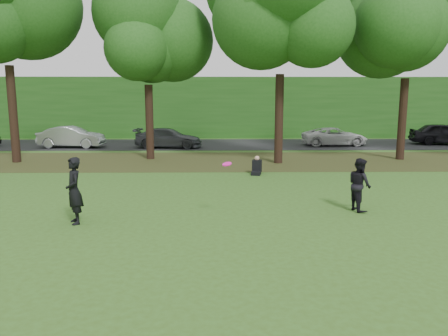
# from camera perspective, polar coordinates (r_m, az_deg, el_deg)

# --- Properties ---
(ground) EXTENTS (120.00, 120.00, 0.00)m
(ground) POSITION_cam_1_polar(r_m,az_deg,el_deg) (11.15, -4.84, -9.28)
(ground) COLOR #335219
(ground) RESTS_ON ground
(leaf_litter) EXTENTS (60.00, 7.00, 0.01)m
(leaf_litter) POSITION_cam_1_polar(r_m,az_deg,el_deg) (23.81, -2.73, 0.92)
(leaf_litter) COLOR #3D2C15
(leaf_litter) RESTS_ON ground
(street) EXTENTS (70.00, 7.00, 0.02)m
(street) POSITION_cam_1_polar(r_m,az_deg,el_deg) (31.73, -2.29, 3.11)
(street) COLOR black
(street) RESTS_ON ground
(far_hedge) EXTENTS (70.00, 3.00, 5.00)m
(far_hedge) POSITION_cam_1_polar(r_m,az_deg,el_deg) (37.54, -2.10, 7.93)
(far_hedge) COLOR #1E4D16
(far_hedge) RESTS_ON ground
(player_left) EXTENTS (0.72, 0.82, 1.88)m
(player_left) POSITION_cam_1_polar(r_m,az_deg,el_deg) (12.89, -18.99, -2.83)
(player_left) COLOR black
(player_left) RESTS_ON ground
(player_right) EXTENTS (0.79, 0.92, 1.66)m
(player_right) POSITION_cam_1_polar(r_m,az_deg,el_deg) (14.21, 17.29, -2.07)
(player_right) COLOR black
(player_right) RESTS_ON ground
(parked_cars) EXTENTS (37.68, 3.91, 1.54)m
(parked_cars) POSITION_cam_1_polar(r_m,az_deg,el_deg) (30.47, 0.61, 4.17)
(parked_cars) COLOR black
(parked_cars) RESTS_ON street
(frisbee) EXTENTS (0.35, 0.35, 0.12)m
(frisbee) POSITION_cam_1_polar(r_m,az_deg,el_deg) (12.51, 0.39, 0.53)
(frisbee) COLOR #FB15A4
(frisbee) RESTS_ON ground
(seated_person) EXTENTS (0.55, 0.80, 0.83)m
(seated_person) POSITION_cam_1_polar(r_m,az_deg,el_deg) (19.95, 4.29, 0.09)
(seated_person) COLOR black
(seated_person) RESTS_ON ground
(tree_line) EXTENTS (55.30, 7.90, 12.31)m
(tree_line) POSITION_cam_1_polar(r_m,az_deg,el_deg) (23.86, -3.77, 19.84)
(tree_line) COLOR black
(tree_line) RESTS_ON ground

